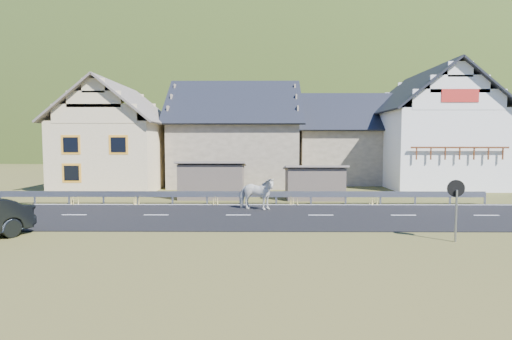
{
  "coord_description": "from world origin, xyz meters",
  "views": [
    {
      "loc": [
        0.99,
        -19.14,
        3.57
      ],
      "look_at": [
        0.83,
        3.38,
        2.0
      ],
      "focal_mm": 28.0,
      "sensor_mm": 36.0,
      "label": 1
    }
  ],
  "objects": [
    {
      "name": "road",
      "position": [
        0.0,
        0.0,
        0.02
      ],
      "size": [
        60.0,
        7.0,
        0.04
      ],
      "primitive_type": "cube",
      "color": "black",
      "rests_on": "ground"
    },
    {
      "name": "horse",
      "position": [
        0.86,
        1.58,
        0.89
      ],
      "size": [
        1.43,
        2.19,
        1.7
      ],
      "primitive_type": "imported",
      "rotation": [
        0.0,
        0.0,
        1.3
      ],
      "color": "white",
      "rests_on": "road"
    },
    {
      "name": "house_cream",
      "position": [
        -10.0,
        12.0,
        4.36
      ],
      "size": [
        7.8,
        9.8,
        8.3
      ],
      "color": "beige",
      "rests_on": "ground"
    },
    {
      "name": "house_stone_b",
      "position": [
        9.0,
        17.0,
        4.24
      ],
      "size": [
        9.8,
        8.8,
        8.1
      ],
      "color": "tan",
      "rests_on": "ground"
    },
    {
      "name": "house_stone_a",
      "position": [
        -1.0,
        15.0,
        4.63
      ],
      "size": [
        10.8,
        9.8,
        8.9
      ],
      "color": "tan",
      "rests_on": "ground"
    },
    {
      "name": "traffic_mirror",
      "position": [
        8.05,
        -4.94,
        1.63
      ],
      "size": [
        0.62,
        0.18,
        2.23
      ],
      "rotation": [
        0.0,
        0.0,
        -0.05
      ],
      "color": "#93969B",
      "rests_on": "ground"
    },
    {
      "name": "guardrail",
      "position": [
        -0.0,
        3.68,
        0.56
      ],
      "size": [
        28.1,
        0.09,
        0.75
      ],
      "color": "#93969B",
      "rests_on": "ground"
    },
    {
      "name": "house_white",
      "position": [
        15.0,
        14.0,
        5.06
      ],
      "size": [
        8.8,
        10.8,
        9.7
      ],
      "color": "white",
      "rests_on": "ground"
    },
    {
      "name": "lane_markings",
      "position": [
        0.0,
        0.0,
        0.04
      ],
      "size": [
        60.0,
        6.6,
        0.01
      ],
      "primitive_type": "cube",
      "color": "silver",
      "rests_on": "road"
    },
    {
      "name": "shed_left",
      "position": [
        -2.0,
        6.5,
        1.1
      ],
      "size": [
        4.3,
        3.3,
        2.4
      ],
      "primitive_type": "cube",
      "color": "#6C5E51",
      "rests_on": "ground"
    },
    {
      "name": "mountain",
      "position": [
        5.0,
        180.0,
        -20.0
      ],
      "size": [
        440.0,
        280.0,
        260.0
      ],
      "primitive_type": "ellipsoid",
      "color": "#1E3811",
      "rests_on": "ground"
    },
    {
      "name": "shed_right",
      "position": [
        4.5,
        6.0,
        1.0
      ],
      "size": [
        3.8,
        2.9,
        2.2
      ],
      "primitive_type": "cube",
      "color": "#6C5E51",
      "rests_on": "ground"
    },
    {
      "name": "ground",
      "position": [
        0.0,
        0.0,
        0.0
      ],
      "size": [
        160.0,
        160.0,
        0.0
      ],
      "primitive_type": "plane",
      "color": "#3E441B",
      "rests_on": "ground"
    },
    {
      "name": "conifer_patch",
      "position": [
        -55.0,
        110.0,
        6.0
      ],
      "size": [
        76.0,
        50.0,
        28.0
      ],
      "primitive_type": "ellipsoid",
      "color": "black",
      "rests_on": "ground"
    }
  ]
}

